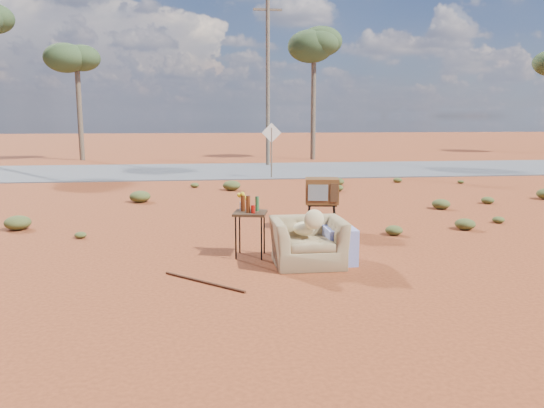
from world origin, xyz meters
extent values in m
plane|color=#923E1D|center=(0.00, 0.00, 0.00)|extent=(140.00, 140.00, 0.00)
cube|color=#565659|center=(0.00, 15.00, 0.02)|extent=(140.00, 7.00, 0.04)
imported|color=olive|center=(0.56, -0.49, 0.52)|extent=(1.19, 0.78, 1.04)
ellipsoid|color=#CFB87E|center=(0.50, -0.44, 0.60)|extent=(0.37, 0.37, 0.22)
ellipsoid|color=#CFB87E|center=(0.62, -0.69, 0.80)|extent=(0.33, 0.17, 0.33)
cube|color=navy|center=(1.11, -0.38, 0.30)|extent=(0.50, 0.77, 0.61)
cube|color=black|center=(1.38, 2.17, 0.57)|extent=(0.69, 0.57, 0.03)
cylinder|color=black|center=(1.06, 2.00, 0.28)|extent=(0.03, 0.03, 0.57)
cylinder|color=black|center=(1.62, 1.91, 0.28)|extent=(0.03, 0.03, 0.57)
cylinder|color=black|center=(1.13, 2.44, 0.28)|extent=(0.03, 0.03, 0.57)
cylinder|color=black|center=(1.70, 2.34, 0.28)|extent=(0.03, 0.03, 0.57)
cube|color=brown|center=(1.38, 2.17, 0.86)|extent=(0.78, 0.65, 0.54)
cube|color=slate|center=(1.24, 1.91, 0.86)|extent=(0.42, 0.09, 0.34)
cube|color=#472D19|center=(1.57, 1.85, 0.86)|extent=(0.16, 0.05, 0.39)
cube|color=#382614|center=(-0.35, 0.14, 0.78)|extent=(0.66, 0.66, 0.04)
cylinder|color=black|center=(-0.61, -0.03, 0.39)|extent=(0.03, 0.03, 0.78)
cylinder|color=black|center=(-0.18, -0.13, 0.39)|extent=(0.03, 0.03, 0.78)
cylinder|color=black|center=(-0.52, 0.40, 0.39)|extent=(0.03, 0.03, 0.78)
cylinder|color=black|center=(-0.08, 0.31, 0.39)|extent=(0.03, 0.03, 0.78)
cylinder|color=#4B1F0C|center=(-0.47, 0.22, 0.95)|extent=(0.08, 0.08, 0.29)
cylinder|color=#4B1F0C|center=(-0.39, 0.05, 0.96)|extent=(0.07, 0.07, 0.31)
cylinder|color=#25562A|center=(-0.22, 0.22, 0.93)|extent=(0.07, 0.07, 0.27)
cylinder|color=#B6160E|center=(-0.31, 0.01, 0.87)|extent=(0.07, 0.07, 0.14)
cylinder|color=silver|center=(-0.48, 0.34, 0.88)|extent=(0.09, 0.09, 0.16)
ellipsoid|color=gold|center=(-0.48, 0.34, 1.05)|extent=(0.18, 0.18, 0.13)
cylinder|color=#522716|center=(-1.16, -1.30, 0.02)|extent=(1.19, 1.11, 0.04)
cylinder|color=brown|center=(1.50, 12.00, 1.00)|extent=(0.06, 0.06, 2.00)
cube|color=silver|center=(1.50, 12.00, 1.80)|extent=(0.78, 0.04, 0.78)
cylinder|color=brown|center=(-8.00, 22.00, 3.00)|extent=(0.28, 0.28, 6.00)
ellipsoid|color=#374D28|center=(-8.00, 22.00, 5.50)|extent=(3.20, 3.20, 2.20)
cylinder|color=brown|center=(5.00, 21.00, 3.50)|extent=(0.28, 0.28, 7.00)
ellipsoid|color=#374D28|center=(5.00, 21.00, 6.50)|extent=(3.20, 3.20, 2.20)
cylinder|color=brown|center=(2.00, 17.50, 4.00)|extent=(0.20, 0.20, 8.00)
cube|color=brown|center=(2.00, 17.50, 7.50)|extent=(1.40, 0.10, 0.10)
ellipsoid|color=#495023|center=(-5.20, 3.00, 0.15)|extent=(0.56, 0.56, 0.31)
ellipsoid|color=#495023|center=(4.50, 1.80, 0.12)|extent=(0.44, 0.44, 0.24)
ellipsoid|color=#495023|center=(-3.00, 6.50, 0.17)|extent=(0.60, 0.60, 0.33)
ellipsoid|color=#495023|center=(6.80, 5.00, 0.10)|extent=(0.36, 0.36, 0.20)
ellipsoid|color=#495023|center=(3.20, 8.00, 0.11)|extent=(0.40, 0.40, 0.22)
ellipsoid|color=#495023|center=(-1.50, 9.50, 0.08)|extent=(0.30, 0.30, 0.17)
camera|label=1|loc=(-1.10, -8.92, 2.45)|focal=35.00mm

